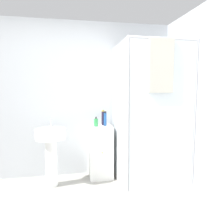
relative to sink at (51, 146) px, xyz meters
The scene contains 7 objects.
wall_back 0.82m from the sink, 56.55° to the left, with size 6.40×0.06×2.50m, color silver.
shower_enclosure 1.41m from the sink, ahead, with size 0.96×0.99×2.08m.
vanity_cabinet 0.80m from the sink, 14.49° to the left, with size 0.37×0.41×0.84m.
sink is the anchor object (origin of this frame).
soap_dispenser 0.76m from the sink, 13.85° to the left, with size 0.07×0.07×0.15m.
shampoo_bottle_tall_black 0.93m from the sink, 18.94° to the left, with size 0.05×0.05×0.25m.
shampoo_bottle_blue 0.93m from the sink, 14.10° to the left, with size 0.05×0.05×0.23m.
Camera 1 is at (0.01, -1.93, 1.45)m, focal length 35.00 mm.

